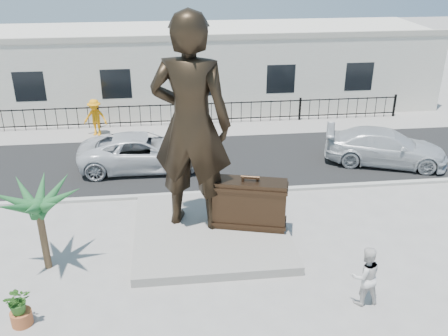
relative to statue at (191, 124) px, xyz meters
The scene contains 16 objects.
ground 4.50m from the statue, 61.61° to the right, with size 100.00×100.00×0.00m, color #9E9991.
street 7.26m from the statue, 79.98° to the left, with size 40.00×7.00×0.01m, color black.
curb 4.72m from the statue, 67.16° to the left, with size 40.00×0.25×0.12m, color #A5A399.
far_sidewalk 10.81m from the statue, 83.94° to the left, with size 40.00×2.50×0.02m, color #9E9991.
plinth 3.83m from the statue, 39.81° to the right, with size 5.20×5.20×0.30m, color gray.
fence 11.37m from the statue, 84.38° to the left, with size 22.00×0.10×1.20m, color black.
building 15.16m from the statue, 85.95° to the left, with size 28.00×7.00×4.40m, color silver.
statue is the anchor object (origin of this frame).
suitcase 3.36m from the statue, 14.42° to the right, with size 2.45×0.78×1.72m, color black.
tourist 6.96m from the statue, 44.71° to the right, with size 0.87×0.68×1.78m, color silver.
car_white 6.51m from the statue, 109.39° to the left, with size 2.57×5.57×1.55m, color silver.
car_silver 10.54m from the statue, 27.62° to the left, with size 2.17×5.35×1.55m, color #BBBEC0.
worker 11.10m from the statue, 114.56° to the left, with size 1.23×0.71×1.91m, color orange.
palm_tree 6.31m from the statue, 159.73° to the right, with size 1.80×1.80×3.20m, color #1D5126, non-canonical shape.
planter 7.41m from the statue, 138.79° to the right, with size 0.56×0.56×0.40m, color #A6542B.
shrub 7.13m from the statue, 138.79° to the right, with size 0.69×0.59×0.76m, color #2F5F1F.
Camera 1 is at (-1.74, -13.10, 9.35)m, focal length 40.00 mm.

